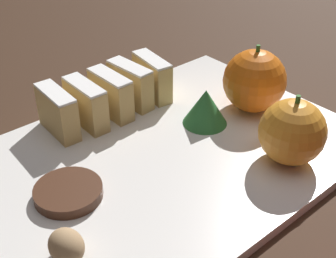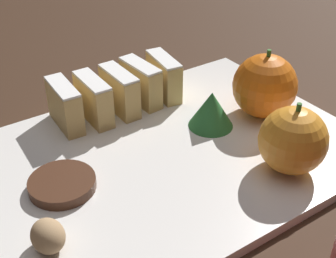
# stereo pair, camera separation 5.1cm
# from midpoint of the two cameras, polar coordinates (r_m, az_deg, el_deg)

# --- Properties ---
(ground_plane) EXTENTS (6.00, 6.00, 0.00)m
(ground_plane) POSITION_cam_midpoint_polar(r_m,az_deg,el_deg) (0.54, -2.74, -3.84)
(ground_plane) COLOR #382316
(serving_platter) EXTENTS (0.31, 0.43, 0.01)m
(serving_platter) POSITION_cam_midpoint_polar(r_m,az_deg,el_deg) (0.53, -2.75, -3.32)
(serving_platter) COLOR white
(serving_platter) RESTS_ON ground_plane
(stollen_slice_front) EXTENTS (0.07, 0.03, 0.06)m
(stollen_slice_front) POSITION_cam_midpoint_polar(r_m,az_deg,el_deg) (0.57, -15.86, 1.90)
(stollen_slice_front) COLOR tan
(stollen_slice_front) RESTS_ON serving_platter
(stollen_slice_second) EXTENTS (0.07, 0.02, 0.06)m
(stollen_slice_second) POSITION_cam_midpoint_polar(r_m,az_deg,el_deg) (0.58, -12.51, 2.89)
(stollen_slice_second) COLOR tan
(stollen_slice_second) RESTS_ON serving_platter
(stollen_slice_third) EXTENTS (0.07, 0.02, 0.06)m
(stollen_slice_third) POSITION_cam_midpoint_polar(r_m,az_deg,el_deg) (0.59, -9.59, 4.06)
(stollen_slice_third) COLOR tan
(stollen_slice_third) RESTS_ON serving_platter
(stollen_slice_fourth) EXTENTS (0.07, 0.03, 0.06)m
(stollen_slice_fourth) POSITION_cam_midpoint_polar(r_m,az_deg,el_deg) (0.61, -7.04, 5.30)
(stollen_slice_fourth) COLOR tan
(stollen_slice_fourth) RESTS_ON serving_platter
(stollen_slice_fifth) EXTENTS (0.07, 0.03, 0.06)m
(stollen_slice_fifth) POSITION_cam_midpoint_polar(r_m,az_deg,el_deg) (0.63, -4.31, 6.26)
(stollen_slice_fifth) COLOR tan
(stollen_slice_fifth) RESTS_ON serving_platter
(orange_near) EXTENTS (0.07, 0.07, 0.08)m
(orange_near) POSITION_cam_midpoint_polar(r_m,az_deg,el_deg) (0.51, 12.16, -0.45)
(orange_near) COLOR orange
(orange_near) RESTS_ON serving_platter
(orange_far) EXTENTS (0.08, 0.08, 0.09)m
(orange_far) POSITION_cam_midpoint_polar(r_m,az_deg,el_deg) (0.59, 8.42, 5.60)
(orange_far) COLOR orange
(orange_far) RESTS_ON serving_platter
(walnut) EXTENTS (0.04, 0.03, 0.03)m
(walnut) POSITION_cam_midpoint_polar(r_m,az_deg,el_deg) (0.42, -15.85, -13.71)
(walnut) COLOR tan
(walnut) RESTS_ON serving_platter
(chocolate_cookie) EXTENTS (0.07, 0.07, 0.01)m
(chocolate_cookie) POSITION_cam_midpoint_polar(r_m,az_deg,el_deg) (0.48, -15.09, -7.56)
(chocolate_cookie) COLOR #472819
(chocolate_cookie) RESTS_ON serving_platter
(evergreen_sprig) EXTENTS (0.06, 0.06, 0.05)m
(evergreen_sprig) POSITION_cam_midpoint_polar(r_m,az_deg,el_deg) (0.57, 2.01, 2.63)
(evergreen_sprig) COLOR #2D7538
(evergreen_sprig) RESTS_ON serving_platter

